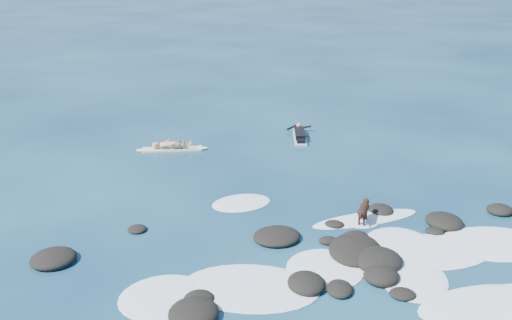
{
  "coord_description": "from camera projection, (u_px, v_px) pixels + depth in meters",
  "views": [
    {
      "loc": [
        -2.06,
        -15.26,
        8.24
      ],
      "look_at": [
        -0.82,
        4.0,
        0.9
      ],
      "focal_mm": 40.0,
      "sensor_mm": 36.0,
      "label": 1
    }
  ],
  "objects": [
    {
      "name": "standing_surfer_rig",
      "position": [
        171.0,
        135.0,
        24.04
      ],
      "size": [
        3.06,
        0.62,
        1.74
      ],
      "rotation": [
        0.0,
        0.0,
        0.04
      ],
      "color": "#EEE7BE",
      "rests_on": "ground"
    },
    {
      "name": "dog",
      "position": [
        364.0,
        209.0,
        17.78
      ],
      "size": [
        0.59,
        1.07,
        0.72
      ],
      "rotation": [
        0.0,
        0.0,
        1.15
      ],
      "color": "black",
      "rests_on": "ground"
    },
    {
      "name": "reef_rocks",
      "position": [
        328.0,
        256.0,
        15.88
      ],
      "size": [
        15.02,
        6.51,
        0.48
      ],
      "color": "black",
      "rests_on": "ground"
    },
    {
      "name": "breaking_foam",
      "position": [
        385.0,
        264.0,
        15.64
      ],
      "size": [
        12.56,
        8.28,
        0.12
      ],
      "color": "white",
      "rests_on": "ground"
    },
    {
      "name": "ground",
      "position": [
        291.0,
        234.0,
        17.28
      ],
      "size": [
        160.0,
        160.0,
        0.0
      ],
      "primitive_type": "plane",
      "color": "#0A2642",
      "rests_on": "ground"
    },
    {
      "name": "paddling_surfer_rig",
      "position": [
        300.0,
        134.0,
        25.78
      ],
      "size": [
        1.16,
        2.6,
        0.45
      ],
      "rotation": [
        0.0,
        0.0,
        1.49
      ],
      "color": "silver",
      "rests_on": "ground"
    }
  ]
}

